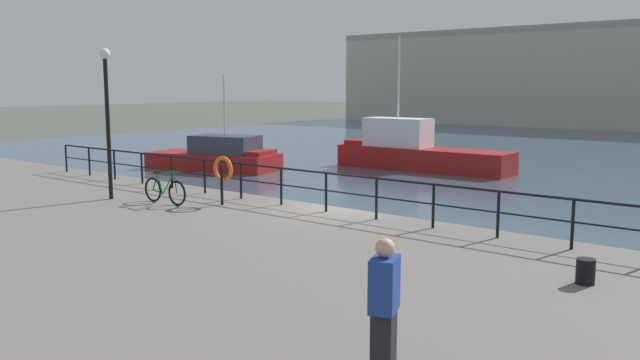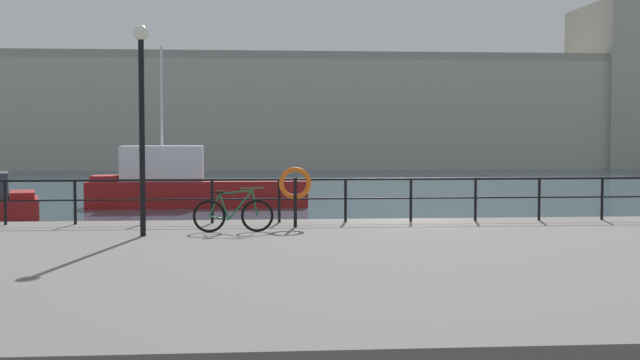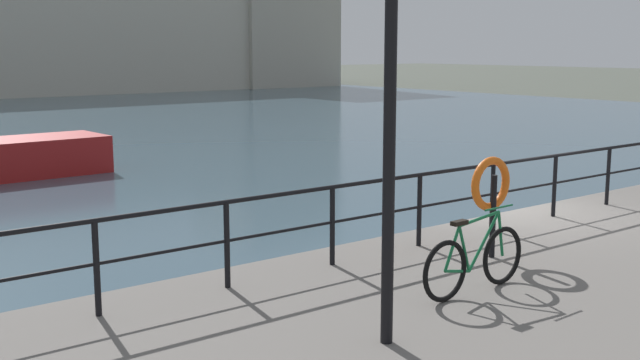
{
  "view_description": "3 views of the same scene",
  "coord_description": "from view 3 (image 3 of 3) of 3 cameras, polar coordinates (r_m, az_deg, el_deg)",
  "views": [
    {
      "loc": [
        10.96,
        -14.38,
        4.32
      ],
      "look_at": [
        -2.09,
        1.68,
        1.33
      ],
      "focal_mm": 37.0,
      "sensor_mm": 36.0,
      "label": 1
    },
    {
      "loc": [
        -3.87,
        -21.23,
        3.09
      ],
      "look_at": [
        -1.9,
        2.36,
        1.81
      ],
      "focal_mm": 47.27,
      "sensor_mm": 36.0,
      "label": 2
    },
    {
      "loc": [
        -11.2,
        -8.61,
        3.81
      ],
      "look_at": [
        -2.37,
        2.58,
        1.39
      ],
      "focal_mm": 44.11,
      "sensor_mm": 36.0,
      "label": 3
    }
  ],
  "objects": [
    {
      "name": "quay_lamp_post",
      "position": [
        7.38,
        5.15,
        9.48
      ],
      "size": [
        0.32,
        0.32,
        4.44
      ],
      "color": "black",
      "rests_on": "quay_promenade"
    },
    {
      "name": "parked_bicycle",
      "position": [
        9.44,
        11.15,
        -5.77
      ],
      "size": [
        1.77,
        0.11,
        0.98
      ],
      "rotation": [
        0.0,
        0.0,
        0.03
      ],
      "color": "black",
      "rests_on": "quay_promenade"
    },
    {
      "name": "ground_plane",
      "position": [
        14.63,
        13.74,
        -5.74
      ],
      "size": [
        240.0,
        240.0,
        0.0
      ],
      "primitive_type": "plane",
      "color": "#4C5147"
    },
    {
      "name": "life_ring_stand",
      "position": [
        10.98,
        12.3,
        -0.52
      ],
      "size": [
        0.75,
        0.16,
        1.4
      ],
      "color": "black",
      "rests_on": "quay_promenade"
    },
    {
      "name": "quay_railing",
      "position": [
        13.93,
        16.69,
        0.44
      ],
      "size": [
        26.13,
        0.07,
        1.08
      ],
      "color": "black",
      "rests_on": "quay_promenade"
    },
    {
      "name": "water_basin",
      "position": [
        40.57,
        -22.12,
        3.56
      ],
      "size": [
        80.0,
        60.0,
        0.01
      ],
      "primitive_type": "cube",
      "color": "#385160",
      "rests_on": "ground_plane"
    }
  ]
}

